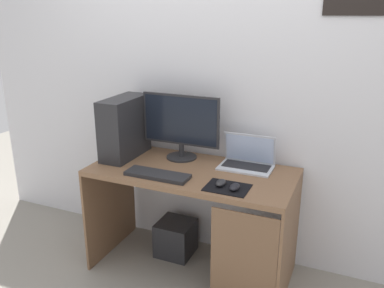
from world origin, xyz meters
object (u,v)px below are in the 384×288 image
mouse_left (221,183)px  pc_tower (125,127)px  mouse_right (235,187)px  monitor (181,125)px  laptop (247,161)px  keyboard (157,175)px  subwoofer (176,238)px

mouse_left → pc_tower: bearing=163.9°
pc_tower → mouse_right: 0.96m
monitor → mouse_left: 0.59m
pc_tower → mouse_left: bearing=-16.1°
laptop → mouse_left: size_ratio=3.68×
monitor → laptop: size_ratio=1.62×
keyboard → pc_tower: bearing=147.1°
keyboard → subwoofer: size_ratio=1.60×
laptop → pc_tower: bearing=-171.4°
pc_tower → mouse_right: pc_tower is taller
keyboard → mouse_left: (0.42, 0.02, 0.01)m
mouse_left → monitor: bearing=140.7°
monitor → keyboard: bearing=-89.6°
keyboard → subwoofer: (-0.03, 0.32, -0.65)m
mouse_left → mouse_right: (0.09, -0.03, 0.00)m
laptop → subwoofer: bearing=-172.8°
monitor → mouse_right: 0.67m
mouse_left → mouse_right: size_ratio=1.00×
monitor → keyboard: 0.43m
mouse_right → subwoofer: 0.91m
pc_tower → subwoofer: pc_tower is taller
laptop → mouse_right: bearing=-84.5°
monitor → subwoofer: bearing=-123.2°
keyboard → subwoofer: bearing=95.7°
pc_tower → monitor: 0.41m
laptop → subwoofer: laptop is taller
pc_tower → monitor: bearing=16.0°
monitor → keyboard: monitor is taller
pc_tower → laptop: (0.87, 0.13, -0.17)m
laptop → mouse_right: 0.39m
laptop → mouse_left: laptop is taller
laptop → subwoofer: 0.85m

